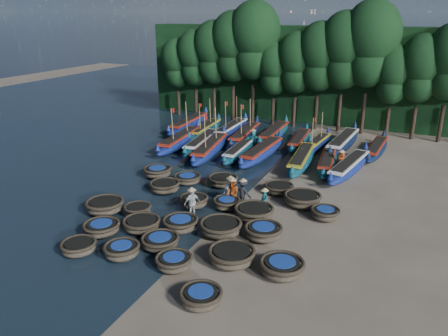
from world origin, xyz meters
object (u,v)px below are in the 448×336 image
at_px(coracle_12, 181,223).
at_px(long_boat_16, 343,142).
at_px(coracle_18, 254,212).
at_px(coracle_4, 201,297).
at_px(coracle_24, 302,199).
at_px(coracle_15, 165,186).
at_px(long_boat_9, 189,124).
at_px(fisherman_5, 253,139).
at_px(coracle_21, 187,179).
at_px(long_boat_2, 202,142).
at_px(coracle_10, 105,206).
at_px(long_boat_14, 299,140).
at_px(coracle_3, 174,262).
at_px(long_boat_10, 205,130).
at_px(long_boat_7, 328,161).
at_px(fisherman_0, 230,190).
at_px(fisherman_6, 341,160).
at_px(coracle_8, 232,255).
at_px(fisherman_4, 192,202).
at_px(coracle_20, 157,171).
at_px(fisherman_3, 243,192).
at_px(coracle_14, 263,231).
at_px(coracle_9, 282,267).
at_px(coracle_1, 79,247).
at_px(coracle_23, 279,188).
at_px(coracle_17, 227,203).
at_px(long_boat_8, 349,166).
at_px(coracle_22, 223,181).
at_px(long_boat_11, 231,129).
at_px(long_boat_17, 376,149).
at_px(long_boat_12, 245,135).
at_px(coracle_6, 142,224).
at_px(long_boat_13, 274,133).
at_px(fisherman_1, 264,199).
at_px(coracle_16, 194,201).
at_px(long_boat_6, 302,159).
at_px(coracle_2, 122,250).
at_px(long_boat_1, 180,140).
at_px(long_boat_5, 262,152).
at_px(long_boat_4, 240,150).
at_px(coracle_13, 221,227).
at_px(long_boat_15, 316,145).
at_px(coracle_7, 160,241).
at_px(fisherman_2, 232,192).

xyz_separation_m(coracle_12, long_boat_16, (5.39, 19.15, 0.20)).
bearing_deg(coracle_18, long_boat_16, 82.36).
distance_m(coracle_4, coracle_24, 11.33).
bearing_deg(coracle_15, long_boat_9, 113.21).
bearing_deg(coracle_12, fisherman_5, 96.28).
xyz_separation_m(coracle_21, long_boat_2, (-2.85, 7.84, 0.20)).
height_order(coracle_10, long_boat_14, long_boat_14).
height_order(coracle_3, long_boat_10, long_boat_10).
bearing_deg(coracle_3, long_boat_7, 78.37).
distance_m(fisherman_0, fisherman_6, 10.39).
relative_size(coracle_8, fisherman_4, 1.22).
relative_size(coracle_20, fisherman_5, 1.28).
bearing_deg(long_boat_10, coracle_12, -71.66).
distance_m(long_boat_7, fisherman_3, 9.81).
bearing_deg(coracle_10, coracle_14, 5.32).
height_order(coracle_9, coracle_21, coracle_9).
bearing_deg(coracle_1, coracle_23, 59.72).
distance_m(coracle_17, long_boat_8, 11.03).
bearing_deg(coracle_22, long_boat_11, 111.27).
height_order(coracle_14, long_boat_17, long_boat_17).
height_order(long_boat_9, long_boat_12, long_boat_12).
bearing_deg(coracle_8, long_boat_8, 78.53).
height_order(coracle_6, long_boat_10, long_boat_10).
xyz_separation_m(coracle_15, long_boat_13, (2.57, 15.21, 0.16)).
xyz_separation_m(coracle_15, fisherman_1, (7.07, -0.22, 0.45)).
xyz_separation_m(coracle_22, long_boat_9, (-9.60, 12.61, 0.20)).
bearing_deg(coracle_18, coracle_16, 179.32).
bearing_deg(coracle_10, long_boat_6, 57.08).
bearing_deg(coracle_2, long_boat_1, 111.15).
distance_m(long_boat_1, fisherman_4, 14.35).
height_order(coracle_14, coracle_24, coracle_24).
height_order(long_boat_16, fisherman_5, fisherman_5).
bearing_deg(coracle_16, coracle_10, -147.11).
bearing_deg(long_boat_9, coracle_16, -63.39).
distance_m(coracle_20, long_boat_5, 9.05).
distance_m(coracle_1, fisherman_0, 9.72).
height_order(coracle_1, fisherman_4, fisherman_4).
bearing_deg(long_boat_4, coracle_22, -80.45).
bearing_deg(coracle_18, fisherman_0, 145.51).
relative_size(coracle_9, long_boat_6, 0.28).
bearing_deg(long_boat_16, coracle_14, -88.93).
bearing_deg(coracle_1, fisherman_5, 85.25).
distance_m(coracle_13, long_boat_12, 18.33).
distance_m(long_boat_15, fisherman_5, 5.45).
distance_m(long_boat_6, fisherman_0, 9.11).
relative_size(coracle_3, long_boat_10, 0.22).
bearing_deg(coracle_9, coracle_23, 108.47).
relative_size(coracle_7, long_boat_9, 0.25).
relative_size(coracle_16, long_boat_16, 0.20).
relative_size(long_boat_7, fisherman_2, 3.77).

